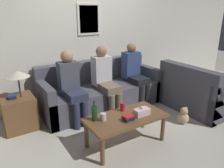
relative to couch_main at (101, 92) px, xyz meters
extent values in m
plane|color=beige|center=(0.00, -0.53, -0.32)|extent=(16.00, 16.00, 0.00)
cube|color=silver|center=(0.00, 0.47, 0.98)|extent=(9.00, 0.06, 2.60)
cube|color=silver|center=(0.00, 0.43, 1.38)|extent=(0.48, 0.02, 0.60)
cube|color=#B7CCB2|center=(0.00, 0.42, 1.38)|extent=(0.40, 0.01, 0.52)
cube|color=#4C4C56|center=(0.00, -0.05, -0.09)|extent=(2.38, 0.89, 0.46)
cube|color=#4C4C56|center=(0.00, 0.29, 0.37)|extent=(2.38, 0.20, 0.44)
cube|color=#4C4C56|center=(-1.12, -0.05, 0.04)|extent=(0.14, 0.89, 0.71)
cube|color=#4C4C56|center=(1.12, -0.05, 0.04)|extent=(0.14, 0.89, 0.71)
cube|color=#4C4C56|center=(1.59, -1.10, -0.09)|extent=(0.89, 1.30, 0.46)
cube|color=#4C4C56|center=(1.24, -1.10, 0.37)|extent=(0.20, 1.30, 0.44)
cube|color=#4C4C56|center=(1.59, -0.52, 0.04)|extent=(0.89, 0.14, 0.71)
cube|color=brown|center=(-0.34, -1.33, 0.11)|extent=(1.16, 0.58, 0.04)
cylinder|color=brown|center=(-0.86, -1.56, -0.12)|extent=(0.06, 0.06, 0.40)
cylinder|color=brown|center=(0.18, -1.56, -0.12)|extent=(0.06, 0.06, 0.40)
cylinder|color=brown|center=(-0.86, -1.10, -0.12)|extent=(0.06, 0.06, 0.40)
cylinder|color=brown|center=(0.18, -1.10, -0.12)|extent=(0.06, 0.06, 0.40)
cube|color=brown|center=(-1.56, -0.04, -0.04)|extent=(0.50, 0.50, 0.55)
cylinder|color=#262628|center=(-1.50, -0.04, 0.41)|extent=(0.02, 0.02, 0.35)
cone|color=beige|center=(-1.50, -0.04, 0.62)|extent=(0.37, 0.37, 0.10)
cube|color=black|center=(-1.63, -0.06, 0.25)|extent=(0.13, 0.10, 0.03)
cube|color=navy|center=(-1.63, -0.06, 0.27)|extent=(0.10, 0.08, 0.02)
cube|color=navy|center=(-1.63, -0.06, 0.29)|extent=(0.12, 0.10, 0.02)
cylinder|color=#19421E|center=(-0.77, -1.20, 0.23)|extent=(0.08, 0.08, 0.21)
cylinder|color=#19421E|center=(-0.77, -1.20, 0.38)|extent=(0.03, 0.03, 0.09)
cylinder|color=silver|center=(-0.68, -1.27, 0.18)|extent=(0.08, 0.08, 0.11)
cube|color=navy|center=(-0.38, -1.44, 0.14)|extent=(0.15, 0.12, 0.02)
cube|color=black|center=(-0.38, -1.44, 0.16)|extent=(0.16, 0.13, 0.03)
cube|color=red|center=(-0.38, -1.44, 0.19)|extent=(0.15, 0.10, 0.02)
cylinder|color=red|center=(-0.28, -1.16, 0.19)|extent=(0.07, 0.07, 0.12)
cube|color=silver|center=(-0.13, -1.42, 0.18)|extent=(0.23, 0.12, 0.10)
sphere|color=white|center=(-0.13, -1.42, 0.25)|extent=(0.05, 0.05, 0.05)
cube|color=#2D334C|center=(-0.70, -0.33, 0.20)|extent=(0.31, 0.48, 0.14)
cylinder|color=#2D334C|center=(-0.77, -0.57, -0.09)|extent=(0.11, 0.11, 0.46)
cylinder|color=#2D334C|center=(-0.62, -0.57, -0.09)|extent=(0.11, 0.11, 0.46)
cube|color=#474C56|center=(-0.70, -0.09, 0.46)|extent=(0.34, 0.22, 0.52)
sphere|color=tan|center=(-0.70, -0.09, 0.82)|extent=(0.22, 0.22, 0.22)
cube|color=#756651|center=(-0.03, -0.34, 0.20)|extent=(0.31, 0.50, 0.14)
cylinder|color=#756651|center=(-0.10, -0.59, -0.09)|extent=(0.11, 0.11, 0.46)
cylinder|color=#756651|center=(0.05, -0.59, -0.09)|extent=(0.11, 0.11, 0.46)
cube|color=silver|center=(-0.03, -0.09, 0.47)|extent=(0.34, 0.22, 0.54)
sphere|color=#8C664C|center=(-0.03, -0.09, 0.83)|extent=(0.21, 0.21, 0.21)
cube|color=black|center=(0.71, -0.27, 0.20)|extent=(0.31, 0.46, 0.14)
cylinder|color=black|center=(0.63, -0.50, -0.09)|extent=(0.11, 0.11, 0.46)
cylinder|color=black|center=(0.79, -0.50, -0.09)|extent=(0.11, 0.11, 0.46)
cube|color=#33477A|center=(0.71, -0.04, 0.47)|extent=(0.34, 0.22, 0.54)
sphere|color=#8C664C|center=(0.71, -0.04, 0.83)|extent=(0.19, 0.19, 0.19)
sphere|color=tan|center=(0.86, -1.38, -0.22)|extent=(0.19, 0.19, 0.19)
sphere|color=tan|center=(0.86, -1.38, -0.08)|extent=(0.13, 0.13, 0.13)
sphere|color=tan|center=(0.82, -1.38, -0.04)|extent=(0.04, 0.04, 0.04)
sphere|color=tan|center=(0.91, -1.38, -0.04)|extent=(0.04, 0.04, 0.04)
sphere|color=beige|center=(0.86, -1.43, -0.09)|extent=(0.05, 0.05, 0.05)
camera|label=1|loc=(-1.99, -3.58, 1.57)|focal=35.00mm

